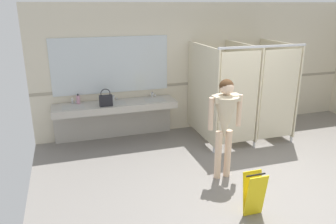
# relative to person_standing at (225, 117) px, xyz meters

# --- Properties ---
(ground_plane) EXTENTS (7.71, 5.94, 0.10)m
(ground_plane) POSITION_rel_person_standing_xyz_m (0.79, -0.32, -1.10)
(ground_plane) COLOR gray
(wall_back) EXTENTS (7.71, 0.12, 2.79)m
(wall_back) POSITION_rel_person_standing_xyz_m (0.79, 2.41, 0.34)
(wall_back) COLOR beige
(wall_back) RESTS_ON ground_plane
(wall_back_tile_band) EXTENTS (7.71, 0.01, 0.06)m
(wall_back_tile_band) POSITION_rel_person_standing_xyz_m (0.79, 2.34, -0.00)
(wall_back_tile_band) COLOR #9E937F
(wall_back_tile_band) RESTS_ON wall_back
(vanity_counter) EXTENTS (2.49, 0.59, 0.95)m
(vanity_counter) POSITION_rel_person_standing_xyz_m (-1.43, 2.12, -0.44)
(vanity_counter) COLOR #B2ADA3
(vanity_counter) RESTS_ON ground_plane
(mirror_panel) EXTENTS (2.39, 0.02, 1.14)m
(mirror_panel) POSITION_rel_person_standing_xyz_m (-1.43, 2.34, 0.50)
(mirror_panel) COLOR silver
(mirror_panel) RESTS_ON wall_back
(bathroom_stalls) EXTENTS (1.83, 1.50, 2.03)m
(bathroom_stalls) POSITION_rel_person_standing_xyz_m (1.16, 1.39, 0.01)
(bathroom_stalls) COLOR beige
(bathroom_stalls) RESTS_ON ground_plane
(person_standing) EXTENTS (0.58, 0.42, 1.66)m
(person_standing) POSITION_rel_person_standing_xyz_m (0.00, 0.00, 0.00)
(person_standing) COLOR beige
(person_standing) RESTS_ON ground_plane
(handbag) EXTENTS (0.25, 0.13, 0.35)m
(handbag) POSITION_rel_person_standing_xyz_m (-1.63, 1.89, -0.10)
(handbag) COLOR black
(handbag) RESTS_ON vanity_counter
(soap_dispenser) EXTENTS (0.07, 0.07, 0.20)m
(soap_dispenser) POSITION_rel_person_standing_xyz_m (-2.14, 2.21, -0.13)
(soap_dispenser) COLOR #D899B2
(soap_dispenser) RESTS_ON vanity_counter
(paper_cup) EXTENTS (0.07, 0.07, 0.09)m
(paper_cup) POSITION_rel_person_standing_xyz_m (-1.62, 1.99, -0.18)
(paper_cup) COLOR white
(paper_cup) RESTS_ON vanity_counter
(wet_floor_sign) EXTENTS (0.28, 0.19, 0.62)m
(wet_floor_sign) POSITION_rel_person_standing_xyz_m (-0.07, -1.08, -0.73)
(wet_floor_sign) COLOR yellow
(wet_floor_sign) RESTS_ON ground_plane
(floor_drain_cover) EXTENTS (0.14, 0.14, 0.01)m
(floor_drain_cover) POSITION_rel_person_standing_xyz_m (0.32, -0.53, -1.05)
(floor_drain_cover) COLOR #B7BABF
(floor_drain_cover) RESTS_ON ground_plane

